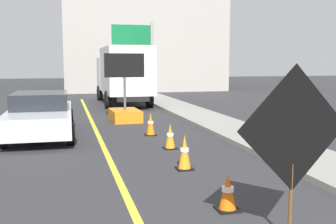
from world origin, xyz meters
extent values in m
cube|color=gray|center=(4.55, 6.00, 0.07)|extent=(1.89, 48.00, 0.14)
cube|color=yellow|center=(0.00, 6.00, 0.00)|extent=(0.14, 36.00, 0.01)
cylinder|color=#593819|center=(1.81, 2.37, 0.53)|extent=(0.05, 0.05, 1.05)
cube|color=orange|center=(1.81, 2.37, 1.52)|extent=(1.55, 0.16, 1.56)
cube|color=black|center=(1.81, 2.35, 1.52)|extent=(1.63, 0.15, 1.63)
cube|color=black|center=(1.81, 2.39, 1.52)|extent=(0.28, 0.03, 0.52)
cube|color=orange|center=(1.32, 13.91, 0.23)|extent=(1.16, 1.84, 0.45)
cylinder|color=#4C4C4C|center=(1.32, 13.91, 1.10)|extent=(0.10, 0.10, 1.30)
cube|color=black|center=(1.32, 13.91, 2.23)|extent=(1.60, 0.14, 0.95)
sphere|color=yellow|center=(1.87, 13.98, 2.23)|extent=(0.09, 0.09, 0.09)
sphere|color=yellow|center=(1.57, 13.97, 2.23)|extent=(0.09, 0.09, 0.09)
sphere|color=yellow|center=(1.27, 13.96, 2.23)|extent=(0.09, 0.09, 0.09)
sphere|color=yellow|center=(0.97, 13.95, 2.23)|extent=(0.09, 0.09, 0.09)
sphere|color=yellow|center=(0.80, 13.94, 2.41)|extent=(0.09, 0.09, 0.09)
sphere|color=yellow|center=(0.80, 13.94, 2.04)|extent=(0.09, 0.09, 0.09)
cube|color=black|center=(2.17, 20.63, 0.57)|extent=(1.63, 7.28, 0.25)
cube|color=silver|center=(2.15, 23.25, 1.65)|extent=(2.28, 2.05, 1.90)
cube|color=silver|center=(2.18, 19.52, 1.92)|extent=(2.29, 4.96, 2.45)
cylinder|color=black|center=(1.07, 23.10, 0.45)|extent=(0.29, 0.90, 0.90)
cylinder|color=black|center=(3.24, 23.11, 0.45)|extent=(0.29, 0.90, 0.90)
cylinder|color=black|center=(1.10, 18.44, 0.45)|extent=(0.29, 0.90, 0.90)
cylinder|color=black|center=(3.26, 18.45, 0.45)|extent=(0.29, 0.90, 0.90)
cube|color=silver|center=(-1.78, 11.20, 0.58)|extent=(1.96, 5.06, 0.60)
cube|color=black|center=(-1.78, 11.45, 1.13)|extent=(1.70, 2.29, 0.50)
cylinder|color=black|center=(-0.88, 9.52, 0.33)|extent=(0.23, 0.66, 0.66)
cylinder|color=black|center=(-2.71, 9.54, 0.33)|extent=(0.23, 0.66, 0.66)
cylinder|color=black|center=(-0.85, 12.85, 0.33)|extent=(0.23, 0.66, 0.66)
cylinder|color=black|center=(-2.67, 12.87, 0.33)|extent=(0.23, 0.66, 0.66)
cylinder|color=gray|center=(4.74, 24.72, 2.50)|extent=(0.18, 0.18, 5.00)
cube|color=#0F6033|center=(3.34, 24.68, 4.15)|extent=(2.60, 0.13, 1.30)
cube|color=white|center=(3.34, 24.71, 4.15)|extent=(1.82, 0.06, 0.18)
cube|color=gray|center=(5.48, 33.37, 4.95)|extent=(13.06, 9.42, 9.90)
cube|color=black|center=(1.47, 3.64, 0.01)|extent=(0.36, 0.36, 0.03)
cone|color=#EA5B0C|center=(1.47, 3.64, 0.32)|extent=(0.28, 0.28, 0.58)
cylinder|color=white|center=(1.47, 3.64, 0.35)|extent=(0.19, 0.19, 0.08)
cube|color=black|center=(1.51, 6.18, 0.01)|extent=(0.36, 0.36, 0.03)
cone|color=orange|center=(1.51, 6.18, 0.40)|extent=(0.28, 0.28, 0.74)
cylinder|color=white|center=(1.51, 6.18, 0.44)|extent=(0.19, 0.19, 0.08)
cube|color=black|center=(1.75, 8.34, 0.01)|extent=(0.36, 0.36, 0.03)
cone|color=orange|center=(1.75, 8.34, 0.36)|extent=(0.28, 0.28, 0.65)
cylinder|color=white|center=(1.75, 8.34, 0.39)|extent=(0.19, 0.19, 0.08)
cube|color=black|center=(1.65, 10.48, 0.01)|extent=(0.36, 0.36, 0.03)
cone|color=orange|center=(1.65, 10.48, 0.38)|extent=(0.28, 0.28, 0.71)
cylinder|color=white|center=(1.65, 10.48, 0.42)|extent=(0.19, 0.19, 0.08)
camera|label=1|loc=(-0.99, -2.14, 2.35)|focal=43.19mm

